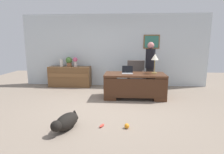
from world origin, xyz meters
TOP-DOWN VIEW (x-y plane):
  - ground_plane at (0.00, 0.00)m, footprint 12.00×12.00m
  - back_wall at (0.01, 2.60)m, footprint 7.00×0.16m
  - desk at (0.72, 0.92)m, footprint 1.80×0.84m
  - credenza at (-1.66, 2.25)m, footprint 1.56×0.50m
  - armchair at (0.81, 1.88)m, footprint 0.60×0.59m
  - person_standing at (1.26, 1.74)m, footprint 0.32×0.32m
  - dog_lying at (-0.70, -1.25)m, footprint 0.48×0.76m
  - laptop at (0.50, 0.96)m, footprint 0.32×0.22m
  - desk_lamp at (1.30, 1.04)m, footprint 0.22×0.22m
  - vase_with_flowers at (-1.44, 2.25)m, footprint 0.17×0.17m
  - vase_empty at (-1.97, 2.25)m, footprint 0.13×0.13m
  - potted_plant at (-1.68, 2.25)m, footprint 0.24×0.24m
  - dog_toy_ball at (0.47, -1.11)m, footprint 0.10×0.10m
  - dog_toy_bone at (-0.03, -1.09)m, footprint 0.11×0.16m

SIDE VIEW (x-z plane):
  - ground_plane at x=0.00m, z-range 0.00..0.00m
  - dog_toy_bone at x=-0.03m, z-range 0.00..0.05m
  - dog_toy_ball at x=0.47m, z-range 0.00..0.10m
  - dog_lying at x=-0.70m, z-range 0.01..0.31m
  - credenza at x=-1.66m, z-range 0.00..0.76m
  - desk at x=0.72m, z-range 0.03..0.77m
  - armchair at x=0.81m, z-range -0.05..0.99m
  - laptop at x=0.50m, z-range 0.68..0.91m
  - person_standing at x=1.26m, z-range 0.03..1.70m
  - vase_empty at x=-1.97m, z-range 0.76..1.03m
  - potted_plant at x=-1.68m, z-range 0.78..1.14m
  - vase_with_flowers at x=-1.44m, z-range 0.79..1.14m
  - desk_lamp at x=1.30m, z-range 0.90..1.49m
  - back_wall at x=0.01m, z-range 0.00..2.70m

